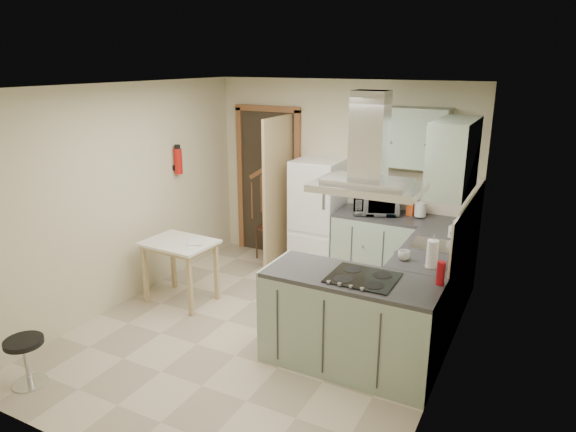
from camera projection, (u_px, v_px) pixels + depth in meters
The scene contains 28 objects.
floor at pixel (263, 331), 5.39m from camera, with size 4.20×4.20×0.00m, color #C1B196.
ceiling at pixel (259, 86), 4.66m from camera, with size 4.20×4.20×0.00m, color silver.
back_wall at pixel (341, 176), 6.81m from camera, with size 3.60×3.60×0.00m, color beige.
left_wall at pixel (125, 196), 5.82m from camera, with size 4.20×4.20×0.00m, color beige.
right_wall at pixel (450, 247), 4.23m from camera, with size 4.20×4.20×0.00m, color beige.
doorway at pixel (268, 183), 7.33m from camera, with size 1.10×0.12×2.10m, color brown.
fridge at pixel (318, 216), 6.79m from camera, with size 0.60×0.60×1.50m, color white.
counter_back at pixel (379, 248), 6.50m from camera, with size 1.08×0.60×0.90m, color #9EB2A0.
counter_right at pixel (435, 279), 5.55m from camera, with size 0.60×1.95×0.90m, color #9EB2A0.
splashback at pixel (412, 192), 6.40m from camera, with size 1.68×0.02×0.50m, color beige.
wall_cabinet_back at pixel (412, 137), 6.07m from camera, with size 0.85×0.35×0.70m, color #9EB2A0.
wall_cabinet_right at pixel (454, 157), 4.86m from camera, with size 0.35×0.90×0.70m, color #9EB2A0.
peninsula at pixel (350, 322), 4.65m from camera, with size 1.55×0.65×0.90m, color #9EB2A0.
hob at pixel (363, 278), 4.48m from camera, with size 0.58×0.50×0.01m, color black.
extractor_hood at pixel (367, 187), 4.24m from camera, with size 0.90×0.55×0.10m, color silver.
sink at pixel (435, 245), 5.27m from camera, with size 0.45×0.40×0.01m, color silver.
fire_extinguisher at pixel (178, 161), 6.48m from camera, with size 0.10×0.10×0.32m, color #B2140F.
drop_leaf_table at pixel (181, 272), 5.96m from camera, with size 0.79×0.59×0.74m, color #DABA86.
bentwood_chair at pixel (272, 227), 7.29m from camera, with size 0.40×0.40×0.90m, color #4F281A.
stool at pixel (27, 362), 4.45m from camera, with size 0.33×0.33×0.44m, color black.
microwave at pixel (376, 201), 6.33m from camera, with size 0.55×0.37×0.31m, color black.
kettle at pixel (420, 209), 6.18m from camera, with size 0.14×0.14×0.21m, color silver.
cereal_box at pixel (412, 202), 6.31m from camera, with size 0.08×0.20×0.29m, color #E0501A.
soap_bottle at pixel (454, 229), 5.48m from camera, with size 0.09×0.09×0.20m, color silver.
paper_towel at pixel (432, 253), 4.69m from camera, with size 0.11×0.11×0.27m, color silver.
cup at pixel (404, 255), 4.88m from camera, with size 0.12×0.12×0.09m, color white.
red_bottle at pixel (441, 273), 4.33m from camera, with size 0.07×0.07×0.21m, color #A30E15.
book at pixel (188, 238), 5.80m from camera, with size 0.17×0.24×0.11m, color brown.
Camera 1 is at (2.45, -4.14, 2.73)m, focal length 32.00 mm.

